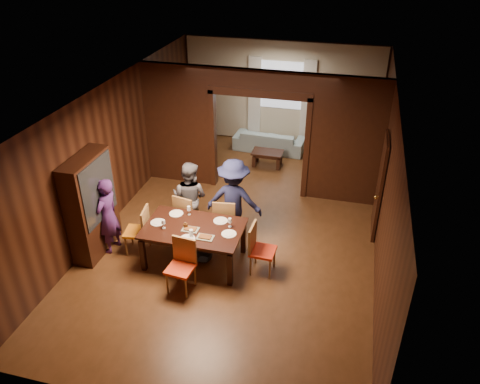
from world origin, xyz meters
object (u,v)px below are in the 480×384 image
(person_purple, at_px, (108,216))
(chair_far_r, at_px, (226,218))
(coffee_table, at_px, (267,158))
(chair_left, at_px, (136,230))
(person_grey, at_px, (190,198))
(sofa, at_px, (269,140))
(dining_table, at_px, (194,244))
(chair_far_l, at_px, (189,214))
(chair_right, at_px, (263,250))
(person_navy, at_px, (234,200))
(chair_near, at_px, (180,267))
(hutch, at_px, (91,206))

(person_purple, bearing_deg, chair_far_r, 120.12)
(coffee_table, bearing_deg, chair_left, -111.83)
(chair_left, bearing_deg, person_grey, 131.43)
(sofa, xyz_separation_m, dining_table, (-0.38, -5.23, 0.09))
(sofa, height_order, chair_far_l, chair_far_l)
(chair_far_r, bearing_deg, chair_far_l, -5.40)
(coffee_table, distance_m, chair_right, 4.32)
(person_navy, bearing_deg, chair_near, 73.79)
(chair_far_r, bearing_deg, hutch, 14.57)
(hutch, bearing_deg, dining_table, 3.51)
(chair_right, relative_size, hutch, 0.48)
(dining_table, bearing_deg, sofa, 85.82)
(sofa, xyz_separation_m, chair_left, (-1.56, -5.22, 0.20))
(person_grey, xyz_separation_m, sofa, (0.79, 4.29, -0.50))
(sofa, relative_size, chair_left, 2.02)
(chair_right, distance_m, chair_near, 1.52)
(sofa, distance_m, dining_table, 5.24)
(chair_right, bearing_deg, chair_left, 92.50)
(dining_table, height_order, chair_near, chair_near)
(person_navy, relative_size, dining_table, 0.95)
(person_grey, bearing_deg, sofa, -92.29)
(chair_left, xyz_separation_m, chair_far_l, (0.78, 0.79, 0.00))
(hutch, bearing_deg, sofa, 66.29)
(chair_left, bearing_deg, chair_near, 46.83)
(person_navy, distance_m, chair_near, 1.88)
(dining_table, relative_size, hutch, 0.91)
(person_grey, relative_size, chair_far_r, 1.62)
(chair_far_l, bearing_deg, person_grey, -75.77)
(person_purple, distance_m, chair_far_l, 1.58)
(chair_far_r, distance_m, hutch, 2.58)
(coffee_table, relative_size, chair_far_l, 0.82)
(person_purple, bearing_deg, sofa, 165.27)
(chair_far_l, bearing_deg, chair_far_r, -165.89)
(person_grey, relative_size, chair_far_l, 1.62)
(coffee_table, xyz_separation_m, chair_far_l, (-0.93, -3.46, 0.28))
(person_navy, relative_size, sofa, 0.88)
(person_navy, relative_size, coffee_table, 2.16)
(person_navy, relative_size, chair_near, 1.78)
(chair_left, distance_m, chair_far_l, 1.11)
(chair_left, height_order, chair_far_l, same)
(chair_left, relative_size, chair_near, 1.00)
(hutch, bearing_deg, coffee_table, 60.33)
(person_purple, height_order, sofa, person_purple)
(person_navy, bearing_deg, chair_right, 128.97)
(dining_table, distance_m, chair_far_r, 0.92)
(sofa, relative_size, dining_table, 1.08)
(chair_far_l, bearing_deg, hutch, 42.38)
(sofa, relative_size, chair_far_l, 2.02)
(dining_table, xyz_separation_m, chair_far_r, (0.37, 0.83, 0.10))
(person_purple, distance_m, hutch, 0.36)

